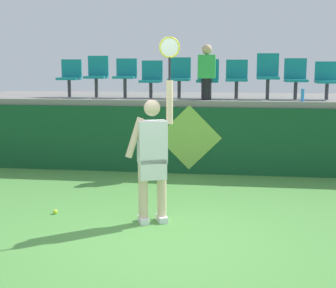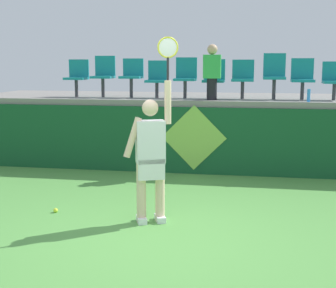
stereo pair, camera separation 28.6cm
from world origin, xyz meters
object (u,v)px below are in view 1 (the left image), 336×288
stadium_chair_2 (126,75)px  stadium_chair_3 (151,78)px  water_bottle (303,95)px  stadium_chair_5 (208,77)px  stadium_chair_0 (70,76)px  spectator_0 (207,71)px  tennis_ball (55,212)px  stadium_chair_8 (296,77)px  stadium_chair_9 (327,79)px  stadium_chair_4 (180,76)px  stadium_chair_1 (97,74)px  tennis_player (153,155)px  stadium_chair_6 (237,77)px  stadium_chair_7 (268,73)px

stadium_chair_2 → stadium_chair_3: size_ratio=1.05×
water_bottle → stadium_chair_5: size_ratio=0.30×
stadium_chair_0 → stadium_chair_2: bearing=-0.1°
stadium_chair_3 → spectator_0: bearing=-20.5°
tennis_ball → stadium_chair_8: 5.52m
stadium_chair_2 → stadium_chair_9: size_ratio=1.08×
spectator_0 → stadium_chair_4: bearing=142.8°
stadium_chair_1 → stadium_chair_2: stadium_chair_1 is taller
stadium_chair_5 → spectator_0: bearing=-90.0°
stadium_chair_8 → stadium_chair_4: bearing=180.0°
tennis_player → stadium_chair_5: size_ratio=3.15×
tennis_ball → stadium_chair_2: (0.26, 3.62, 1.87)m
tennis_ball → stadium_chair_4: bearing=68.9°
stadium_chair_6 → stadium_chair_9: size_ratio=1.05×
stadium_chair_6 → spectator_0: spectator_0 is taller
stadium_chair_8 → stadium_chair_7: bearing=179.6°
stadium_chair_6 → stadium_chair_7: stadium_chair_7 is taller
water_bottle → stadium_chair_9: 0.84m
stadium_chair_1 → stadium_chair_6: (2.93, -0.00, -0.05)m
stadium_chair_2 → stadium_chair_3: (0.55, 0.01, -0.06)m
stadium_chair_7 → stadium_chair_8: (0.55, -0.00, -0.06)m
stadium_chair_2 → stadium_chair_5: stadium_chair_2 is taller
stadium_chair_3 → stadium_chair_4: (0.59, 0.00, 0.04)m
stadium_chair_8 → spectator_0: size_ratio=0.75×
water_bottle → stadium_chair_2: 3.62m
stadium_chair_0 → stadium_chair_1: 0.59m
stadium_chair_2 → stadium_chair_6: bearing=0.1°
stadium_chair_5 → stadium_chair_6: size_ratio=1.01×
stadium_chair_6 → spectator_0: bearing=-143.3°
stadium_chair_4 → spectator_0: 0.74m
stadium_chair_3 → stadium_chair_5: bearing=0.1°
tennis_ball → stadium_chair_9: size_ratio=0.09×
water_bottle → stadium_chair_1: bearing=172.1°
stadium_chair_0 → stadium_chair_3: size_ratio=1.03×
stadium_chair_8 → stadium_chair_3: bearing=-180.0°
stadium_chair_3 → spectator_0: spectator_0 is taller
stadium_chair_0 → spectator_0: size_ratio=0.73×
tennis_player → stadium_chair_4: (-0.07, 3.79, 0.95)m
stadium_chair_7 → spectator_0: (-1.21, -0.45, 0.06)m
stadium_chair_9 → spectator_0: size_ratio=0.69×
stadium_chair_0 → stadium_chair_2: 1.21m
stadium_chair_1 → stadium_chair_9: (4.70, -0.00, -0.08)m
water_bottle → stadium_chair_4: bearing=166.5°
stadium_chair_0 → stadium_chair_5: 2.93m
stadium_chair_0 → stadium_chair_1: stadium_chair_1 is taller
tennis_ball → stadium_chair_7: stadium_chair_7 is taller
tennis_ball → water_bottle: water_bottle is taller
stadium_chair_1 → stadium_chair_9: 4.70m
stadium_chair_3 → stadium_chair_9: (3.54, -0.00, -0.00)m
stadium_chair_9 → spectator_0: bearing=-169.5°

